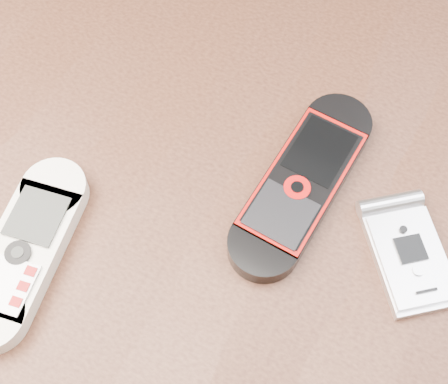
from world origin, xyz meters
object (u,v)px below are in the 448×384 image
(nokia_white, at_px, (25,250))
(motorola_razr, at_px, (410,256))
(table, at_px, (219,250))
(nokia_black_red, at_px, (303,182))

(nokia_white, height_order, motorola_razr, nokia_white)
(nokia_white, relative_size, motorola_razr, 1.61)
(table, relative_size, nokia_white, 8.22)
(nokia_black_red, relative_size, motorola_razr, 1.85)
(nokia_white, xyz_separation_m, nokia_black_red, (0.15, 0.13, 0.00))
(nokia_black_red, bearing_deg, motorola_razr, -7.98)
(nokia_black_red, bearing_deg, table, -142.85)
(table, relative_size, nokia_black_red, 7.17)
(motorola_razr, bearing_deg, nokia_white, 167.22)
(nokia_black_red, distance_m, motorola_razr, 0.09)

